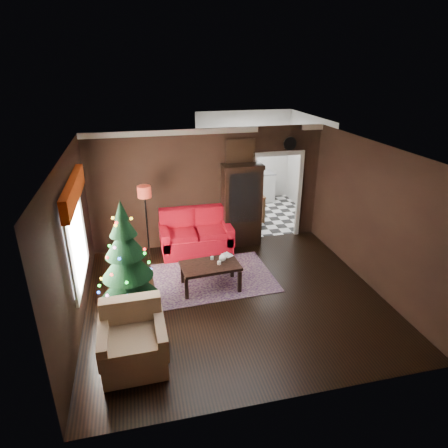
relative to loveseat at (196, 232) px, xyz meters
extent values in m
plane|color=black|center=(0.40, -2.05, -0.50)|extent=(5.50, 5.50, 0.00)
plane|color=white|center=(0.40, -2.05, 2.30)|extent=(5.50, 5.50, 0.00)
plane|color=black|center=(0.40, 0.45, 0.90)|extent=(5.50, 0.00, 5.50)
plane|color=black|center=(0.40, -4.55, 0.90)|extent=(5.50, 0.00, 5.50)
plane|color=black|center=(-2.35, -2.05, 0.90)|extent=(0.00, 5.50, 5.50)
plane|color=black|center=(3.15, -2.05, 0.90)|extent=(0.00, 5.50, 5.50)
cube|color=white|center=(-2.31, -1.85, 0.95)|extent=(0.05, 1.60, 1.40)
cube|color=maroon|center=(-2.23, -1.85, 1.77)|extent=(0.12, 2.10, 0.35)
plane|color=white|center=(2.10, 1.95, -0.50)|extent=(3.00, 3.00, 0.00)
cube|color=white|center=(2.10, 3.40, 1.20)|extent=(0.70, 0.06, 0.70)
cube|color=#533847|center=(0.15, -1.26, -0.49)|extent=(2.51, 1.87, 0.01)
cylinder|color=white|center=(0.10, -1.41, 0.05)|extent=(0.09, 0.09, 0.06)
cylinder|color=white|center=(0.19, -1.64, 0.05)|extent=(0.10, 0.10, 0.06)
imported|color=tan|center=(0.36, -1.35, 0.13)|extent=(0.15, 0.08, 0.22)
cylinder|color=white|center=(2.35, 0.40, 1.88)|extent=(0.32, 0.32, 0.06)
cube|color=#B07539|center=(1.15, 0.41, 1.75)|extent=(0.62, 0.05, 0.52)
cube|color=silver|center=(2.10, 3.15, -0.05)|extent=(1.80, 0.60, 0.90)
camera|label=1|loc=(-1.23, -8.11, 3.68)|focal=31.00mm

